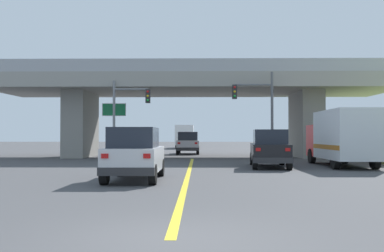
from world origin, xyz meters
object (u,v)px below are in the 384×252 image
at_px(suv_crossing, 269,148).
at_px(highway_sign, 114,116).
at_px(traffic_signal_farside, 126,110).
at_px(semi_truck_distant, 185,136).
at_px(sedan_oncoming, 188,143).
at_px(suv_lead, 135,154).
at_px(box_truck, 343,137).
at_px(traffic_signal_nearside, 259,106).

distance_m(suv_crossing, highway_sign, 13.14).
xyz_separation_m(traffic_signal_farside, semi_truck_distant, (3.16, 28.14, -1.90)).
bearing_deg(sedan_oncoming, suv_lead, -93.51).
xyz_separation_m(suv_lead, box_truck, (10.36, 7.60, 0.60)).
height_order(box_truck, traffic_signal_nearside, traffic_signal_nearside).
xyz_separation_m(sedan_oncoming, semi_truck_distant, (-0.86, 17.90, 0.58)).
xyz_separation_m(highway_sign, semi_truck_distant, (4.33, 26.41, -1.52)).
height_order(sedan_oncoming, traffic_signal_farside, traffic_signal_farside).
bearing_deg(suv_crossing, sedan_oncoming, 110.77).
distance_m(box_truck, traffic_signal_farside, 14.33).
height_order(suv_lead, highway_sign, highway_sign).
distance_m(suv_lead, box_truck, 12.87).
distance_m(suv_crossing, traffic_signal_farside, 11.26).
distance_m(highway_sign, semi_truck_distant, 26.81).
xyz_separation_m(sedan_oncoming, traffic_signal_farside, (-4.02, -10.24, 2.48)).
distance_m(traffic_signal_nearside, semi_truck_distant, 29.50).
relative_size(sedan_oncoming, semi_truck_distant, 0.60).
relative_size(suv_crossing, sedan_oncoming, 1.12).
bearing_deg(suv_crossing, suv_lead, -127.14).
relative_size(suv_lead, suv_crossing, 0.89).
relative_size(traffic_signal_nearside, traffic_signal_farside, 1.09).
xyz_separation_m(suv_lead, sedan_oncoming, (1.45, 23.73, 0.00)).
distance_m(box_truck, traffic_signal_nearside, 6.81).
height_order(box_truck, sedan_oncoming, box_truck).
bearing_deg(highway_sign, semi_truck_distant, 80.70).
bearing_deg(traffic_signal_farside, traffic_signal_nearside, -4.31).
xyz_separation_m(suv_crossing, box_truck, (4.12, 0.67, 0.60)).
bearing_deg(highway_sign, suv_crossing, -39.72).
distance_m(suv_lead, semi_truck_distant, 41.64).
height_order(box_truck, highway_sign, highway_sign).
distance_m(suv_lead, traffic_signal_nearside, 14.61).
xyz_separation_m(traffic_signal_nearside, highway_sign, (-10.23, 2.41, -0.58)).
height_order(sedan_oncoming, semi_truck_distant, semi_truck_distant).
bearing_deg(suv_lead, box_truck, 36.26).
distance_m(suv_lead, highway_sign, 15.81).
bearing_deg(highway_sign, traffic_signal_nearside, -13.26).
bearing_deg(traffic_signal_nearside, suv_crossing, -92.53).
bearing_deg(suv_crossing, highway_sign, 145.14).
distance_m(traffic_signal_farside, semi_truck_distant, 28.38).
height_order(suv_lead, box_truck, box_truck).
height_order(suv_crossing, highway_sign, highway_sign).
xyz_separation_m(suv_crossing, semi_truck_distant, (-5.65, 34.70, 0.58)).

